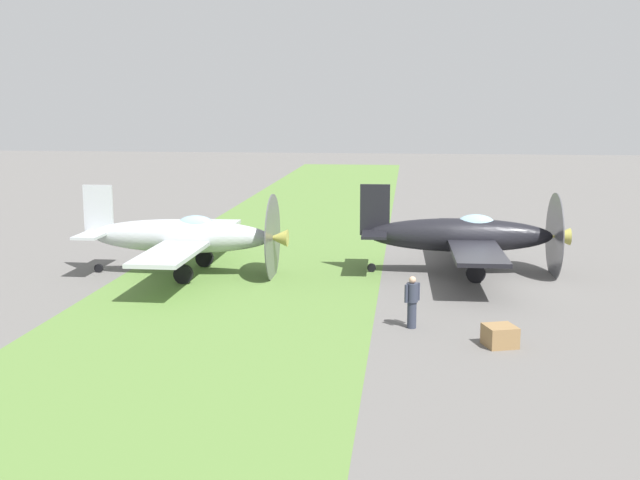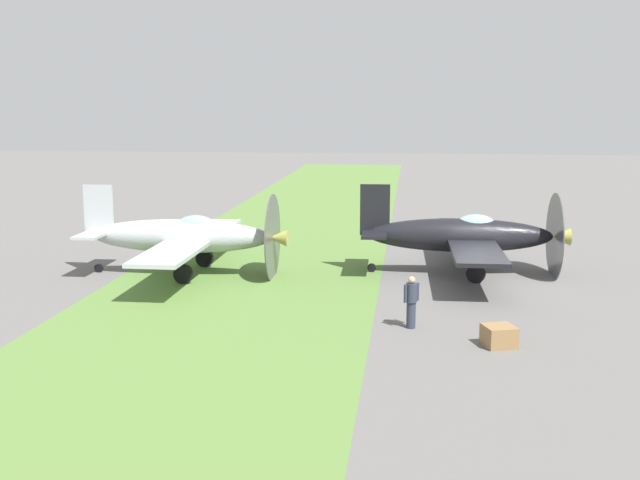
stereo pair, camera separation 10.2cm
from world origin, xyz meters
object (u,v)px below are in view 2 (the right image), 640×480
Objects in this scene: airplane_lead at (463,235)px; airplane_wingman at (185,236)px; ground_crew_chief at (411,301)px; supply_crate at (499,336)px.

airplane_lead is 11.87m from airplane_wingman.
airplane_lead reaches higher than ground_crew_chief.
ground_crew_chief is (8.54, -2.17, -0.76)m from airplane_lead.
airplane_lead is 6.46× the size of ground_crew_chief.
airplane_lead is at bearing -177.28° from supply_crate.
airplane_lead is 12.41× the size of supply_crate.
airplane_lead is at bearing 97.52° from airplane_wingman.
ground_crew_chief is (7.03, 9.60, -0.75)m from airplane_wingman.
airplane_lead is 1.01× the size of airplane_wingman.
supply_crate is at bearing 1.41° from airplane_lead.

